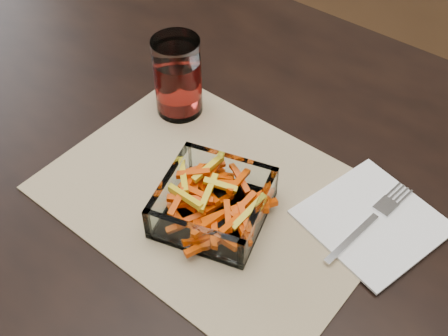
{
  "coord_description": "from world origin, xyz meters",
  "views": [
    {
      "loc": [
        0.3,
        -0.44,
        1.35
      ],
      "look_at": [
        -0.02,
        -0.03,
        0.78
      ],
      "focal_mm": 45.0,
      "sensor_mm": 36.0,
      "label": 1
    }
  ],
  "objects": [
    {
      "name": "napkin",
      "position": [
        0.17,
        0.04,
        0.76
      ],
      "size": [
        0.19,
        0.19,
        0.0
      ],
      "primitive_type": "cube",
      "rotation": [
        0.0,
        0.0,
        -0.25
      ],
      "color": "white",
      "rests_on": "placemat"
    },
    {
      "name": "fork",
      "position": [
        0.17,
        0.04,
        0.76
      ],
      "size": [
        0.04,
        0.18,
        0.0
      ],
      "rotation": [
        0.0,
        0.0,
        -0.13
      ],
      "color": "silver",
      "rests_on": "napkin"
    },
    {
      "name": "tumbler",
      "position": [
        -0.18,
        0.06,
        0.81
      ],
      "size": [
        0.07,
        0.07,
        0.13
      ],
      "color": "white",
      "rests_on": "placemat"
    },
    {
      "name": "glass_bowl",
      "position": [
        0.0,
        -0.08,
        0.77
      ],
      "size": [
        0.17,
        0.17,
        0.05
      ],
      "rotation": [
        0.0,
        0.0,
        0.28
      ],
      "color": "white",
      "rests_on": "placemat"
    },
    {
      "name": "dining_table",
      "position": [
        0.0,
        0.0,
        0.66
      ],
      "size": [
        1.6,
        0.9,
        0.75
      ],
      "color": "black",
      "rests_on": "ground"
    },
    {
      "name": "placemat",
      "position": [
        -0.02,
        -0.05,
        0.75
      ],
      "size": [
        0.46,
        0.34,
        0.0
      ],
      "primitive_type": "cube",
      "rotation": [
        0.0,
        0.0,
        -0.02
      ],
      "color": "tan",
      "rests_on": "dining_table"
    }
  ]
}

